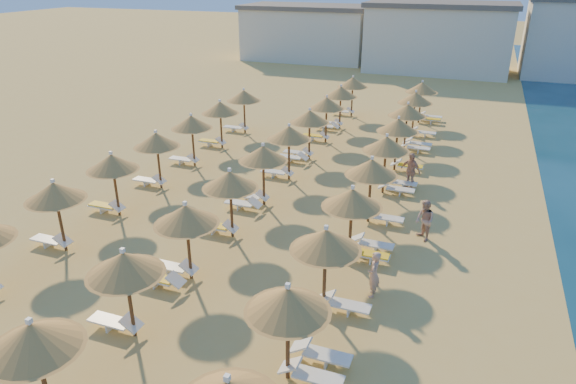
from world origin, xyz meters
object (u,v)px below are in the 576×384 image
at_px(parasol_row_east, 371,168).
at_px(beachgoer_b, 425,220).
at_px(beachgoer_a, 374,274).
at_px(beachgoer_c, 410,171).
at_px(parasol_row_west, 263,155).

xyz_separation_m(parasol_row_east, beachgoer_b, (2.56, -0.88, -1.69)).
height_order(beachgoer_a, beachgoer_c, beachgoer_c).
height_order(parasol_row_east, beachgoer_b, parasol_row_east).
distance_m(parasol_row_east, beachgoer_a, 6.09).
bearing_deg(parasol_row_east, beachgoer_b, -18.88).
height_order(beachgoer_c, beachgoer_b, beachgoer_c).
height_order(parasol_row_west, beachgoer_c, parasol_row_west).
distance_m(beachgoer_c, beachgoer_b, 5.64).
height_order(parasol_row_west, beachgoer_b, parasol_row_west).
bearing_deg(beachgoer_c, parasol_row_west, -118.58).
xyz_separation_m(parasol_row_east, beachgoer_a, (1.41, -5.67, -1.72)).
relative_size(beachgoer_a, beachgoer_c, 0.90).
bearing_deg(beachgoer_b, parasol_row_east, -145.96).
bearing_deg(beachgoer_a, beachgoer_c, 178.10).
distance_m(parasol_row_east, beachgoer_c, 5.01).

